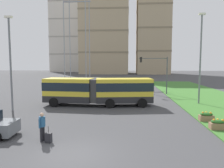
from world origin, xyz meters
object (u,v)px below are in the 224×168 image
Objects in this scene: rolling_suitcase at (49,138)px; flower_planter_1 at (218,124)px; flower_planter_2 at (206,117)px; apartment_tower_westcentre at (105,14)px; streetlight_median at (200,55)px; apartment_tower_centre at (153,31)px; traffic_light_far_right at (157,68)px; articulated_bus at (98,91)px; apartment_tower_west at (71,30)px; streetlight_left at (10,60)px; pedestrian_crossing at (42,125)px.

flower_planter_1 is (10.89, 3.12, 0.11)m from rolling_suitcase.
flower_planter_2 is 89.28m from apartment_tower_westcentre.
streetlight_median is 75.60m from apartment_tower_centre.
apartment_tower_centre is at bearing 84.11° from traffic_light_far_right.
traffic_light_far_right is at bearing 49.95° from articulated_bus.
streetlight_median is at bearing 79.10° from flower_planter_1.
articulated_bus is at bearing -84.76° from apartment_tower_westcentre.
apartment_tower_west is at bearing 109.63° from flower_planter_1.
apartment_tower_west is at bearing 111.98° from traffic_light_far_right.
flower_planter_2 is 84.25m from apartment_tower_centre.
rolling_suitcase is at bearing -86.32° from apartment_tower_westcentre.
streetlight_left is (-15.73, -12.31, 1.11)m from traffic_light_far_right.
flower_planter_2 is at bearing -70.00° from apartment_tower_west.
pedestrian_crossing is 0.17× the size of streetlight_median.
flower_planter_1 is (11.34, 2.92, -0.58)m from pedestrian_crossing.
apartment_tower_westcentre is (-16.60, 83.47, 26.98)m from flower_planter_2.
flower_planter_1 is 0.02× the size of apartment_tower_west.
apartment_tower_westcentre reaches higher than flower_planter_1.
articulated_bus is 12.62m from flower_planter_1.
flower_planter_1 is at bearing -15.88° from streetlight_left.
pedestrian_crossing is at bearing -51.79° from streetlight_left.
traffic_light_far_right is 8.50m from streetlight_median.
streetlight_left is at bearing 164.12° from flower_planter_1.
rolling_suitcase is 0.02× the size of apartment_tower_west.
rolling_suitcase is at bearing -154.03° from flower_planter_2.
apartment_tower_west reaches higher than traffic_light_far_right.
apartment_tower_west reaches higher than apartment_tower_centre.
apartment_tower_centre is at bearing -29.94° from apartment_tower_west.
apartment_tower_westcentre is (-16.60, 85.66, 26.98)m from flower_planter_1.
articulated_bus is at bearing -130.05° from traffic_light_far_right.
apartment_tower_centre is at bearing 86.57° from flower_planter_1.
flower_planter_2 is 9.43m from streetlight_median.
flower_planter_2 is 18.39m from streetlight_left.
streetlight_median reaches higher than streetlight_left.
traffic_light_far_right is (-1.85, 15.13, 3.48)m from flower_planter_2.
streetlight_left is 83.54m from apartment_tower_centre.
apartment_tower_centre is at bearing 79.34° from pedestrian_crossing.
traffic_light_far_right is 0.55× the size of streetlight_median.
traffic_light_far_right is at bearing -77.83° from apartment_tower_westcentre.
streetlight_median reaches higher than flower_planter_1.
streetlight_median is at bearing 43.99° from pedestrian_crossing.
rolling_suitcase is 90.71m from apartment_tower_centre.
rolling_suitcase is 0.02× the size of apartment_tower_westcentre.
streetlight_left reaches higher than articulated_bus.
apartment_tower_west is at bearing 110.00° from flower_planter_2.
streetlight_left is at bearing 170.89° from flower_planter_2.
traffic_light_far_right reaches higher than flower_planter_2.
streetlight_left reaches higher than pedestrian_crossing.
streetlight_left is 108.41m from apartment_tower_west.
flower_planter_2 is (10.89, 5.30, 0.11)m from rolling_suitcase.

